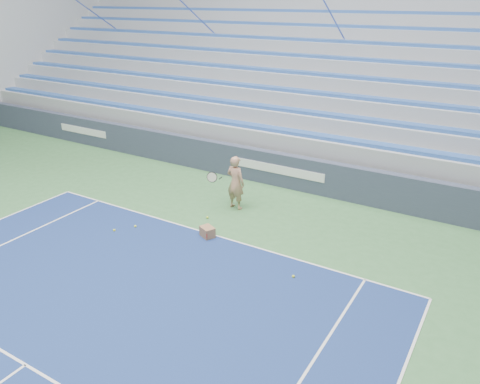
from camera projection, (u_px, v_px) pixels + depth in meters
name	position (u px, v px, depth m)	size (l,w,h in m)	color
sponsor_barrier	(280.00, 169.00, 15.14)	(30.00, 0.32, 1.10)	#343C50
bleachers	(345.00, 86.00, 18.95)	(31.00, 9.15, 7.30)	#979B9F
tennis_player	(235.00, 183.00, 13.40)	(0.91, 0.84, 1.59)	tan
ball_box	(207.00, 232.00, 12.02)	(0.45, 0.42, 0.28)	#8E6644
tennis_ball_0	(135.00, 226.00, 12.54)	(0.07, 0.07, 0.07)	#D1E02D
tennis_ball_1	(114.00, 230.00, 12.33)	(0.07, 0.07, 0.07)	#D1E02D
tennis_ball_2	(293.00, 276.00, 10.31)	(0.07, 0.07, 0.07)	#D1E02D
tennis_ball_3	(207.00, 217.00, 13.05)	(0.07, 0.07, 0.07)	#D1E02D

